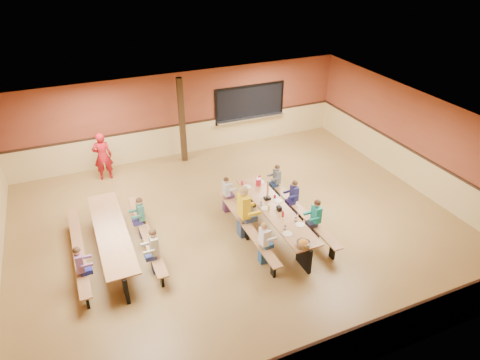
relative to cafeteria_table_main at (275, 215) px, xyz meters
name	(u,v)px	position (x,y,z in m)	size (l,w,h in m)	color
ground	(238,226)	(-0.82, 0.61, -0.53)	(12.00, 12.00, 0.00)	olive
room_envelope	(238,205)	(-0.82, 0.61, 0.16)	(12.04, 10.04, 3.02)	brown
kitchen_pass_through	(250,105)	(1.78, 5.57, 0.96)	(2.78, 0.28, 1.38)	black
structural_post	(182,121)	(-1.02, 5.01, 0.97)	(0.18, 0.18, 3.00)	black
cafeteria_table_main	(275,215)	(0.00, 0.00, 0.00)	(1.91, 3.70, 0.74)	#9C693E
cafeteria_table_second	(112,237)	(-4.14, 0.73, 0.00)	(1.91, 3.70, 0.74)	#9C693E
seated_child_white_left	(264,243)	(-0.83, -1.01, 0.05)	(0.35, 0.28, 1.16)	white
seated_adult_yellow	(244,212)	(-0.83, 0.19, 0.22)	(0.50, 0.41, 1.49)	yellow
seated_child_grey_left	(226,195)	(-0.83, 1.43, 0.03)	(0.32, 0.26, 1.11)	#BBBBBB
seated_child_teal_right	(316,220)	(0.83, -0.71, 0.07)	(0.36, 0.30, 1.20)	teal
seated_child_navy_right	(294,199)	(0.83, 0.44, 0.05)	(0.34, 0.28, 1.15)	navy
seated_child_char_right	(277,182)	(0.83, 1.49, 0.03)	(0.33, 0.27, 1.12)	#51585B
seated_child_purple_sec	(81,269)	(-4.97, -0.23, 0.06)	(0.35, 0.29, 1.17)	#82527E
seated_child_green_sec	(141,218)	(-3.32, 1.19, 0.07)	(0.36, 0.29, 1.19)	#2D6652
seated_child_tan_sec	(155,251)	(-3.32, -0.31, 0.08)	(0.37, 0.30, 1.22)	#AAA789
standing_woman	(103,156)	(-3.79, 4.77, 0.29)	(0.60, 0.39, 1.64)	#A11219
punch_pitcher	(259,182)	(0.11, 1.25, 0.32)	(0.16, 0.16, 0.22)	#B21728
chip_bowl	(303,244)	(-0.12, -1.65, 0.29)	(0.32, 0.32, 0.15)	#F8A127
napkin_dispenser	(279,208)	(0.05, -0.12, 0.28)	(0.10, 0.14, 0.13)	black
condiment_mustard	(269,208)	(-0.20, -0.01, 0.30)	(0.06, 0.06, 0.17)	yellow
condiment_ketchup	(283,214)	(0.01, -0.41, 0.30)	(0.06, 0.06, 0.17)	#B2140F
table_paddle	(267,195)	(0.01, 0.49, 0.35)	(0.16, 0.16, 0.56)	black
place_settings	(275,207)	(0.00, 0.00, 0.27)	(0.65, 3.30, 0.11)	beige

